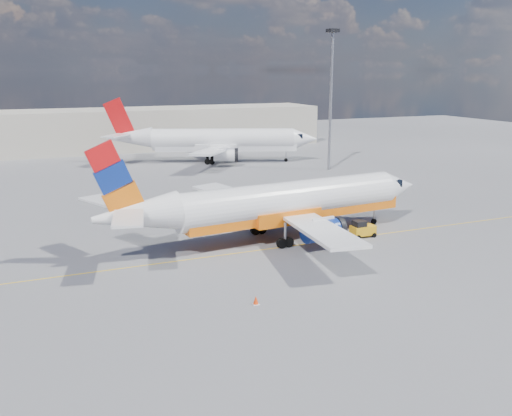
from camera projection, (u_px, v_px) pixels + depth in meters
name	position (u px, v px, depth m)	size (l,w,h in m)	color
ground	(295.00, 257.00, 48.58)	(240.00, 240.00, 0.00)	#5D5D62
taxi_line	(280.00, 247.00, 51.25)	(70.00, 0.15, 0.01)	yellow
terminal_main	(150.00, 128.00, 116.54)	(70.00, 14.00, 8.00)	#B9B09F
main_jet	(280.00, 204.00, 52.97)	(34.24, 26.98, 10.39)	white
second_jet	(216.00, 141.00, 98.05)	(36.32, 27.47, 11.10)	white
gse_tug	(362.00, 229.00, 54.32)	(2.33, 1.46, 1.64)	black
traffic_cone	(256.00, 300.00, 38.74)	(0.44, 0.44, 0.61)	white
floodlight_mast	(331.00, 87.00, 88.26)	(1.58, 1.58, 21.63)	#9A9AA1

